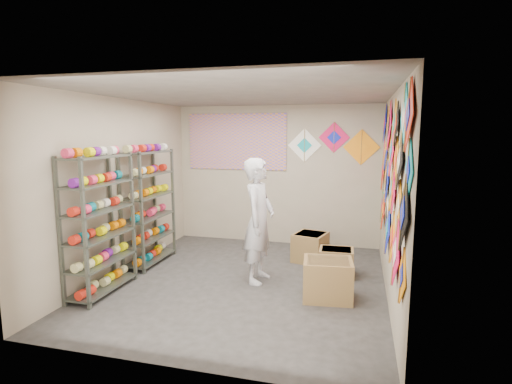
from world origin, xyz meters
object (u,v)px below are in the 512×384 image
(shopkeeper, at_px, (259,221))
(carton_b, at_px, (336,262))
(carton_a, at_px, (328,279))
(shelf_rack_front, at_px, (100,225))
(shelf_rack_back, at_px, (149,207))
(carton_c, at_px, (310,247))

(shopkeeper, relative_size, carton_b, 3.56)
(carton_a, bearing_deg, shopkeeper, 152.75)
(shelf_rack_front, height_order, carton_b, shelf_rack_front)
(shelf_rack_back, bearing_deg, carton_c, 16.81)
(shopkeeper, xyz_separation_m, carton_b, (1.09, 0.51, -0.70))
(carton_c, bearing_deg, carton_a, -60.25)
(carton_a, bearing_deg, shelf_rack_front, -175.76)
(shelf_rack_front, height_order, carton_c, shelf_rack_front)
(shelf_rack_back, relative_size, carton_c, 3.45)
(shelf_rack_back, xyz_separation_m, shopkeeper, (1.97, -0.34, -0.04))
(shopkeeper, distance_m, carton_b, 1.40)
(carton_a, bearing_deg, shelf_rack_back, 159.89)
(shelf_rack_front, bearing_deg, carton_c, 38.77)
(carton_b, xyz_separation_m, carton_c, (-0.47, 0.62, 0.03))
(carton_a, relative_size, carton_c, 1.15)
(shelf_rack_front, xyz_separation_m, carton_c, (2.60, 2.08, -0.71))
(shelf_rack_front, relative_size, shelf_rack_back, 1.00)
(shopkeeper, bearing_deg, carton_a, -106.22)
(shopkeeper, bearing_deg, carton_b, -60.20)
(shopkeeper, distance_m, carton_a, 1.28)
(carton_c, bearing_deg, shelf_rack_front, -126.72)
(shelf_rack_front, height_order, carton_a, shelf_rack_front)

